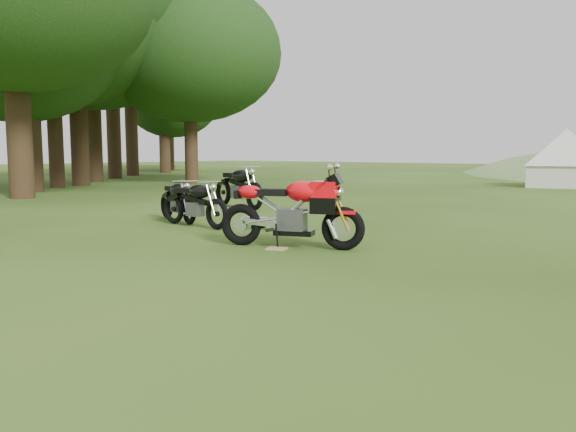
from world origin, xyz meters
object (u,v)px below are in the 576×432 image
Objects in this scene: vintage_moto_a at (194,202)px; vintage_moto_d at (238,186)px; sport_motorcycle at (291,205)px; tent_left at (566,156)px; plywood_board at (276,249)px; vintage_moto_b at (177,199)px.

vintage_moto_d is at bearing 123.61° from vintage_moto_a.
vintage_moto_d is (-4.60, 3.64, -0.06)m from sport_motorcycle.
vintage_moto_d reaches higher than vintage_moto_a.
tent_left is (4.03, 14.15, 0.66)m from vintage_moto_d.
sport_motorcycle is at bearing 76.02° from plywood_board.
tent_left is at bearing 68.95° from sport_motorcycle.
vintage_moto_b is 17.13m from tent_left.
sport_motorcycle is at bearing -10.48° from vintage_moto_a.
sport_motorcycle is at bearing -23.10° from vintage_moto_d.
vintage_moto_b is (-3.62, 0.94, -0.16)m from sport_motorcycle.
tent_left is (-0.51, 18.03, 1.19)m from plywood_board.
vintage_moto_b is (-0.85, 0.31, -0.01)m from vintage_moto_a.
vintage_moto_a is at bearing 162.14° from plywood_board.
vintage_moto_a reaches higher than vintage_moto_b.
sport_motorcycle is 7.55× the size of plywood_board.
vintage_moto_a is 3.52m from vintage_moto_d.
tent_left reaches higher than vintage_moto_d.
tent_left is (-0.57, 17.78, 0.60)m from sport_motorcycle.
vintage_moto_b is at bearing -116.11° from tent_left.
vintage_moto_d reaches higher than vintage_moto_b.
vintage_moto_a is at bearing -113.15° from tent_left.
vintage_moto_a is at bearing -1.41° from vintage_moto_b.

